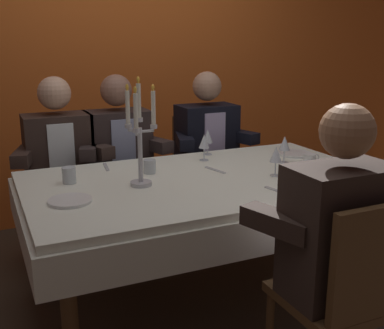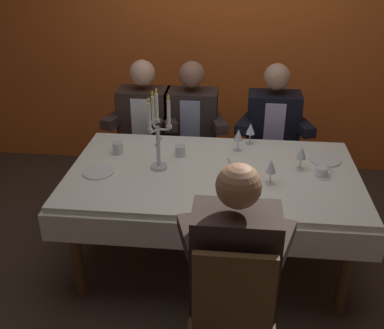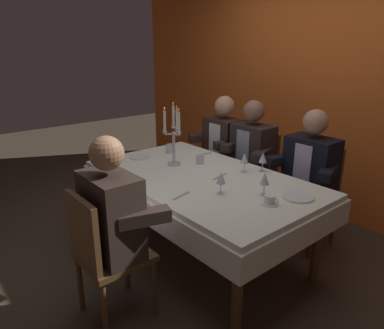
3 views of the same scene
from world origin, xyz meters
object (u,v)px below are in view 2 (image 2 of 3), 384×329
(dinner_plate_0, at_px, (98,172))
(wine_glass_0, at_px, (238,136))
(wine_glass_3, at_px, (302,153))
(seated_diner_0, at_px, (145,119))
(candelabra, at_px, (158,135))
(dinner_plate_1, at_px, (325,160))
(wine_glass_1, at_px, (271,167))
(coffee_cup_0, at_px, (321,172))
(seated_diner_2, at_px, (235,258))
(dining_table, at_px, (213,187))
(water_tumbler_0, at_px, (180,151))
(seated_diner_3, at_px, (273,124))
(seated_diner_1, at_px, (192,121))
(wine_glass_2, at_px, (250,129))
(water_tumbler_1, at_px, (118,148))

(dinner_plate_0, height_order, wine_glass_0, wine_glass_0)
(wine_glass_3, height_order, seated_diner_0, seated_diner_0)
(candelabra, bearing_deg, dinner_plate_1, 11.38)
(wine_glass_1, height_order, coffee_cup_0, wine_glass_1)
(seated_diner_2, bearing_deg, wine_glass_0, 90.12)
(dinner_plate_0, bearing_deg, coffee_cup_0, 4.25)
(dinner_plate_0, distance_m, seated_diner_0, 1.00)
(dining_table, bearing_deg, wine_glass_1, -19.75)
(dinner_plate_0, distance_m, dinner_plate_1, 1.54)
(wine_glass_3, distance_m, water_tumbler_0, 0.83)
(dining_table, distance_m, wine_glass_1, 0.45)
(seated_diner_3, bearing_deg, wine_glass_1, -94.27)
(dining_table, relative_size, wine_glass_0, 11.83)
(seated_diner_1, bearing_deg, dinner_plate_0, -117.21)
(wine_glass_0, relative_size, wine_glass_3, 1.00)
(coffee_cup_0, bearing_deg, dinner_plate_1, 75.48)
(coffee_cup_0, relative_size, seated_diner_1, 0.11)
(dining_table, xyz_separation_m, wine_glass_2, (0.24, 0.47, 0.24))
(dinner_plate_1, distance_m, water_tumbler_1, 1.45)
(wine_glass_1, xyz_separation_m, seated_diner_3, (0.08, 1.02, -0.12))
(wine_glass_1, relative_size, seated_diner_0, 0.13)
(dinner_plate_0, xyz_separation_m, wine_glass_1, (1.11, -0.02, 0.11))
(coffee_cup_0, relative_size, seated_diner_0, 0.11)
(water_tumbler_1, relative_size, seated_diner_1, 0.07)
(water_tumbler_1, relative_size, seated_diner_3, 0.07)
(coffee_cup_0, bearing_deg, candelabra, 179.68)
(seated_diner_0, bearing_deg, water_tumbler_1, -94.66)
(candelabra, height_order, coffee_cup_0, candelabra)
(dinner_plate_1, bearing_deg, coffee_cup_0, -104.52)
(dinner_plate_0, height_order, seated_diner_3, seated_diner_3)
(candelabra, height_order, wine_glass_0, candelabra)
(seated_diner_2, bearing_deg, water_tumbler_0, 110.29)
(seated_diner_0, bearing_deg, coffee_cup_0, -33.71)
(wine_glass_2, distance_m, seated_diner_2, 1.36)
(wine_glass_1, relative_size, water_tumbler_0, 2.12)
(wine_glass_0, bearing_deg, water_tumbler_0, -161.71)
(wine_glass_1, bearing_deg, candelabra, 169.40)
(dinner_plate_0, bearing_deg, wine_glass_0, 26.34)
(wine_glass_2, bearing_deg, dinner_plate_0, -149.81)
(wine_glass_0, bearing_deg, seated_diner_1, 125.43)
(candelabra, xyz_separation_m, wine_glass_3, (0.93, 0.08, -0.13))
(wine_glass_2, height_order, coffee_cup_0, wine_glass_2)
(dinner_plate_1, relative_size, wine_glass_0, 1.33)
(wine_glass_0, xyz_separation_m, water_tumbler_0, (-0.40, -0.13, -0.08))
(dinner_plate_1, distance_m, wine_glass_0, 0.62)
(dining_table, distance_m, water_tumbler_0, 0.36)
(dinner_plate_1, xyz_separation_m, seated_diner_2, (-0.60, -1.12, -0.01))
(seated_diner_2, bearing_deg, dinner_plate_1, 61.90)
(wine_glass_1, height_order, wine_glass_3, same)
(candelabra, xyz_separation_m, seated_diner_0, (-0.27, 0.88, -0.25))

